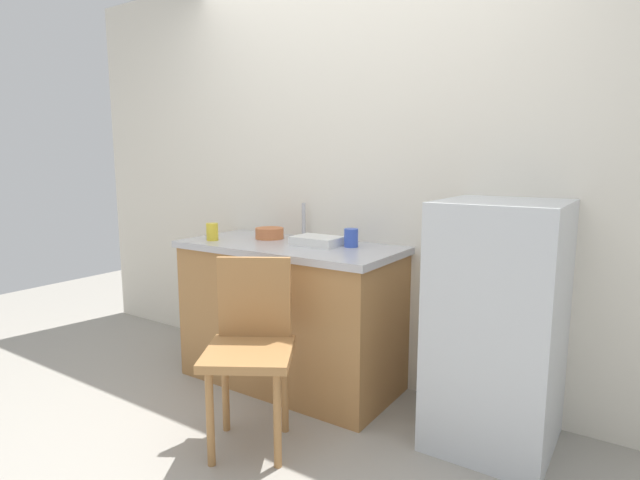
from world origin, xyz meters
TOP-DOWN VIEW (x-y plane):
  - ground_plane at (0.00, 0.00)m, footprint 8.00×8.00m
  - back_wall at (0.00, 1.00)m, footprint 4.80×0.10m
  - cabinet_base at (-0.30, 0.65)m, footprint 1.30×0.60m
  - countertop at (-0.30, 0.65)m, footprint 1.34×0.64m
  - faucet at (-0.37, 0.90)m, footprint 0.02×0.02m
  - refrigerator at (0.92, 0.66)m, footprint 0.55×0.59m
  - chair at (-0.05, 0.01)m, footprint 0.55×0.55m
  - dish_tray at (-0.13, 0.70)m, footprint 0.28×0.20m
  - terracotta_bowl at (-0.52, 0.74)m, footprint 0.18×0.18m
  - cup_blue at (0.07, 0.75)m, footprint 0.08×0.08m
  - cup_yellow at (-0.77, 0.48)m, footprint 0.07×0.07m

SIDE VIEW (x-z plane):
  - ground_plane at x=0.00m, z-range 0.00..0.00m
  - cabinet_base at x=-0.30m, z-range 0.00..0.83m
  - chair at x=-0.05m, z-range 0.05..0.94m
  - refrigerator at x=0.92m, z-range 0.00..1.18m
  - countertop at x=-0.30m, z-range 0.83..0.87m
  - dish_tray at x=-0.13m, z-range 0.87..0.92m
  - terracotta_bowl at x=-0.52m, z-range 0.87..0.94m
  - cup_blue at x=0.07m, z-range 0.87..0.97m
  - cup_yellow at x=-0.77m, z-range 0.87..0.97m
  - faucet at x=-0.37m, z-range 0.87..1.09m
  - back_wall at x=0.00m, z-range 0.00..2.59m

